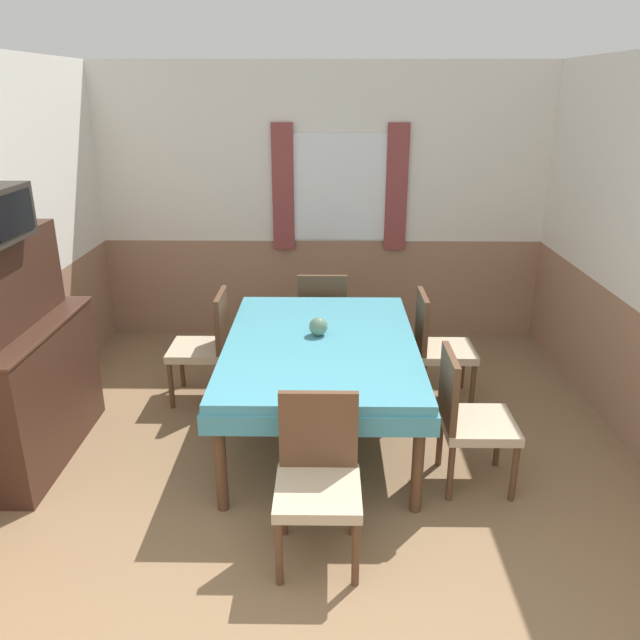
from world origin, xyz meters
name	(u,v)px	position (x,y,z in m)	size (l,w,h in m)	color
wall_back	(323,204)	(0.01, 4.34, 1.31)	(4.67, 0.10, 2.60)	white
dining_table	(321,354)	(0.01, 2.28, 0.63)	(1.33, 1.92, 0.73)	teal
chair_left_far	(206,343)	(-0.90, 2.85, 0.47)	(0.44, 0.44, 0.88)	brown
chair_right_near	(468,416)	(0.92, 1.70, 0.47)	(0.44, 0.44, 0.88)	brown
chair_head_near	(318,475)	(0.01, 1.07, 0.47)	(0.44, 0.44, 0.88)	brown
chair_head_window	(322,316)	(0.01, 3.48, 0.47)	(0.44, 0.44, 0.88)	brown
chair_right_far	(437,344)	(0.92, 2.85, 0.47)	(0.44, 0.44, 0.88)	brown
sideboard	(26,368)	(-1.91, 1.99, 0.65)	(0.46, 1.27, 1.51)	#3D2319
vase	(318,327)	(-0.01, 2.37, 0.80)	(0.13, 0.13, 0.13)	slate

